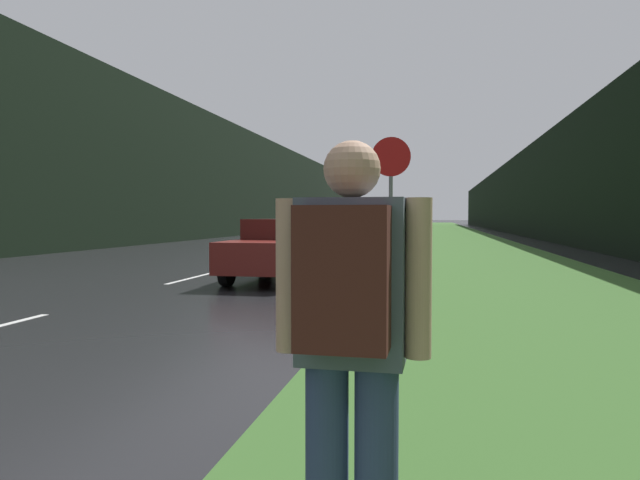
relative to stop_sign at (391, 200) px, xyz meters
name	(u,v)px	position (x,y,z in m)	size (l,w,h in m)	color
grass_verge	(460,239)	(2.50, 30.14, -1.80)	(6.00, 240.00, 0.02)	#386028
lane_stripe_c	(194,277)	(-5.08, 2.93, -1.81)	(0.12, 3.00, 0.01)	silver
lane_stripe_d	(272,258)	(-5.08, 9.93, -1.81)	(0.12, 3.00, 0.01)	silver
lane_stripe_e	(312,248)	(-5.08, 16.93, -1.81)	(0.12, 3.00, 0.01)	silver
lane_stripe_f	(337,242)	(-5.08, 23.93, -1.81)	(0.12, 3.00, 0.01)	silver
treeline_far_side	(253,185)	(-15.67, 40.14, 2.62)	(2.00, 140.00, 8.85)	black
treeline_near_side	(529,195)	(8.50, 40.14, 1.58)	(2.00, 140.00, 6.78)	black
stop_sign	(391,200)	(0.00, 0.00, 0.00)	(0.70, 0.07, 2.93)	slate
hitchhiker_with_backpack	(350,336)	(0.45, -8.06, -0.78)	(0.63, 0.42, 1.80)	navy
car_passing_near	(283,249)	(-2.79, 2.91, -1.06)	(1.92, 4.61, 1.45)	maroon
delivery_truck	(369,214)	(-7.38, 61.90, 0.13)	(2.40, 7.91, 3.69)	black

